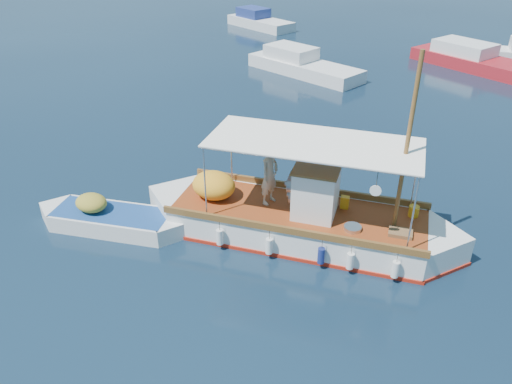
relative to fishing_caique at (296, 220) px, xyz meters
The scene contains 6 objects.
ground 1.08m from the fishing_caique, 137.67° to the right, with size 160.00×160.00×0.00m, color black.
fishing_caique is the anchor object (origin of this frame).
dinghy 6.24m from the fishing_caique, 152.60° to the right, with size 5.21×2.70×1.34m.
bg_boat_nw 18.62m from the fishing_caique, 116.48° to the left, with size 8.35×4.22×1.80m.
bg_boat_n 23.75m from the fishing_caique, 86.99° to the left, with size 9.73×6.04×1.80m.
bg_boat_far_w 32.82m from the fishing_caique, 123.42° to the left, with size 7.10×4.22×1.80m.
Camera 1 is at (6.75, -11.73, 9.51)m, focal length 35.00 mm.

